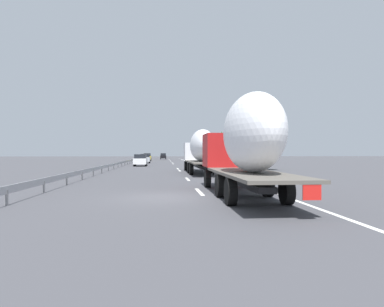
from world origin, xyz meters
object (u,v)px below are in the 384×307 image
truck_trailing (245,142)px  car_black_suv (163,156)px  truck_lead (201,149)px  car_silver_hatch (145,158)px  car_white_van (140,160)px  road_sign (205,150)px  car_yellow_coupe (147,157)px

truck_trailing → car_black_suv: 89.46m
truck_lead → car_black_suv: bearing=2.8°
car_silver_hatch → car_black_suv: car_black_suv is taller
car_silver_hatch → car_white_van: bearing=-179.9°
road_sign → truck_lead: bearing=172.0°
car_yellow_coupe → truck_trailing: bearing=-173.9°
car_yellow_coupe → car_white_van: 32.72m
truck_lead → truck_trailing: (-17.97, -0.00, 0.07)m
car_white_van → road_sign: bearing=-71.4°
road_sign → truck_trailing: bearing=175.6°
truck_lead → car_yellow_coupe: size_ratio=3.04×
car_yellow_coupe → car_white_van: car_yellow_coupe is taller
truck_trailing → car_white_van: bearing=10.8°
car_yellow_coupe → car_silver_hatch: size_ratio=1.10×
truck_lead → car_white_van: truck_lead is taller
road_sign → car_black_suv: bearing=7.6°
car_yellow_coupe → car_black_suv: car_yellow_coupe is taller
car_black_suv → road_sign: 49.89m
truck_trailing → car_silver_hatch: size_ratio=2.96×
car_silver_hatch → car_yellow_coupe: bearing=1.3°
car_yellow_coupe → car_black_suv: (20.10, -3.93, -0.02)m
truck_trailing → road_sign: size_ratio=3.58×
car_black_suv → road_sign: size_ratio=1.18×
car_white_van → road_sign: size_ratio=1.26×
car_yellow_coupe → car_black_suv: size_ratio=1.13×
truck_lead → car_yellow_coupe: truck_lead is taller
truck_trailing → car_yellow_coupe: size_ratio=2.69×
car_silver_hatch → car_white_van: (-14.41, -0.02, 0.00)m
truck_lead → car_white_van: size_ratio=3.21×
truck_lead → car_white_van: bearing=20.6°
truck_lead → road_sign: bearing=-8.0°
truck_trailing → car_white_van: truck_trailing is taller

